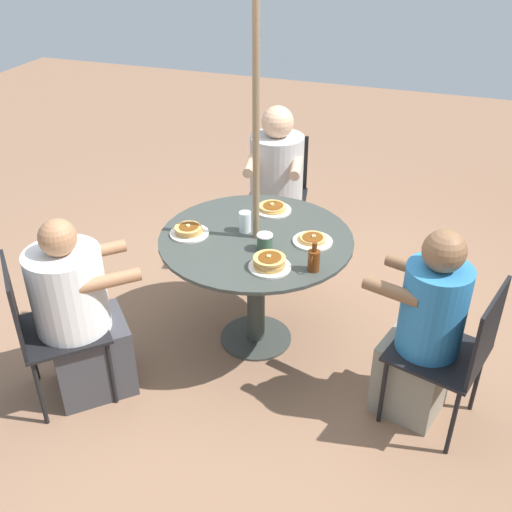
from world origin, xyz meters
The scene contains 16 objects.
ground_plane centered at (0.00, 0.00, 0.00)m, with size 12.00×12.00×0.00m, color #8C664C.
patio_table centered at (0.00, 0.00, 0.59)m, with size 1.12×1.12×0.75m.
umbrella_pole centered at (0.00, 0.00, 1.06)m, with size 0.04×0.04×2.12m, color #846B4C.
patio_chair_north centered at (-1.20, -0.23, 0.50)m, with size 0.52×0.52×0.88m.
diner_north centered at (-1.02, -0.20, 0.53)m, with size 0.59×0.47×1.18m.
patio_chair_east centered at (0.84, -0.88, 0.50)m, with size 0.62×0.62×0.88m.
diner_east centered at (0.72, -0.75, 0.48)m, with size 0.62×0.62×1.09m.
patio_chair_south centered at (0.34, 1.17, 0.50)m, with size 0.54×0.54×0.88m.
diner_south centered at (0.29, 1.00, 0.52)m, with size 0.43×0.51×1.12m.
pancake_plate_a centered at (0.10, -0.38, 0.77)m, with size 0.23×0.23×0.06m.
pancake_plate_b centered at (0.29, 0.18, 0.78)m, with size 0.23×0.23×0.08m.
pancake_plate_c centered at (-0.35, -0.01, 0.76)m, with size 0.23×0.23×0.05m.
pancake_plate_d centered at (-0.05, 0.32, 0.76)m, with size 0.23×0.23×0.04m.
syrup_bottle centered at (0.24, 0.40, 0.81)m, with size 0.09×0.06×0.17m.
coffee_cup centered at (0.12, 0.09, 0.79)m, with size 0.09×0.09×0.10m.
drinking_glass_a centered at (-0.04, -0.08, 0.81)m, with size 0.07×0.07×0.12m, color silver.
Camera 1 is at (2.83, 0.99, 2.44)m, focal length 42.00 mm.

